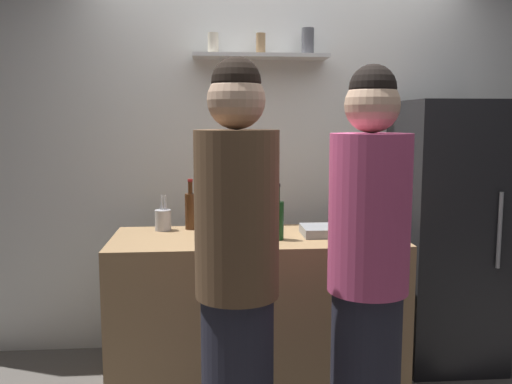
{
  "coord_description": "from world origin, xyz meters",
  "views": [
    {
      "loc": [
        -0.47,
        -2.52,
        1.56
      ],
      "look_at": [
        -0.21,
        0.52,
        1.16
      ],
      "focal_mm": 38.73,
      "sensor_mm": 36.0,
      "label": 1
    }
  ],
  "objects_px": {
    "baking_pan": "(332,230)",
    "wine_bottle_green_glass": "(277,218)",
    "utensil_holder": "(163,220)",
    "person_pink_top": "(368,279)",
    "wine_bottle_amber_glass": "(191,210)",
    "person_brown_jacket": "(237,282)",
    "refrigerator": "(446,233)",
    "water_bottle_plastic": "(223,216)"
  },
  "relations": [
    {
      "from": "baking_pan",
      "to": "wine_bottle_green_glass",
      "type": "relative_size",
      "value": 1.11
    },
    {
      "from": "refrigerator",
      "to": "wine_bottle_green_glass",
      "type": "xyz_separation_m",
      "value": [
        -1.15,
        -0.43,
        0.19
      ]
    },
    {
      "from": "wine_bottle_green_glass",
      "to": "water_bottle_plastic",
      "type": "relative_size",
      "value": 1.29
    },
    {
      "from": "utensil_holder",
      "to": "water_bottle_plastic",
      "type": "bearing_deg",
      "value": -22.87
    },
    {
      "from": "wine_bottle_amber_glass",
      "to": "water_bottle_plastic",
      "type": "distance_m",
      "value": 0.25
    },
    {
      "from": "utensil_holder",
      "to": "baking_pan",
      "type": "bearing_deg",
      "value": -12.47
    },
    {
      "from": "refrigerator",
      "to": "utensil_holder",
      "type": "relative_size",
      "value": 7.9
    },
    {
      "from": "refrigerator",
      "to": "person_brown_jacket",
      "type": "height_order",
      "value": "person_brown_jacket"
    },
    {
      "from": "water_bottle_plastic",
      "to": "person_brown_jacket",
      "type": "distance_m",
      "value": 0.93
    },
    {
      "from": "wine_bottle_green_glass",
      "to": "water_bottle_plastic",
      "type": "distance_m",
      "value": 0.33
    },
    {
      "from": "baking_pan",
      "to": "person_pink_top",
      "type": "height_order",
      "value": "person_pink_top"
    },
    {
      "from": "refrigerator",
      "to": "baking_pan",
      "type": "height_order",
      "value": "refrigerator"
    },
    {
      "from": "wine_bottle_green_glass",
      "to": "wine_bottle_amber_glass",
      "type": "bearing_deg",
      "value": 145.34
    },
    {
      "from": "wine_bottle_amber_glass",
      "to": "wine_bottle_green_glass",
      "type": "xyz_separation_m",
      "value": [
        0.48,
        -0.33,
        -0.0
      ]
    },
    {
      "from": "utensil_holder",
      "to": "water_bottle_plastic",
      "type": "relative_size",
      "value": 0.89
    },
    {
      "from": "baking_pan",
      "to": "wine_bottle_green_glass",
      "type": "distance_m",
      "value": 0.35
    },
    {
      "from": "person_pink_top",
      "to": "baking_pan",
      "type": "bearing_deg",
      "value": -33.58
    },
    {
      "from": "baking_pan",
      "to": "utensil_holder",
      "type": "xyz_separation_m",
      "value": [
        -0.97,
        0.21,
        0.04
      ]
    },
    {
      "from": "person_brown_jacket",
      "to": "wine_bottle_amber_glass",
      "type": "bearing_deg",
      "value": -112.89
    },
    {
      "from": "wine_bottle_amber_glass",
      "to": "person_brown_jacket",
      "type": "relative_size",
      "value": 0.17
    },
    {
      "from": "baking_pan",
      "to": "utensil_holder",
      "type": "relative_size",
      "value": 1.6
    },
    {
      "from": "baking_pan",
      "to": "person_brown_jacket",
      "type": "relative_size",
      "value": 0.19
    },
    {
      "from": "water_bottle_plastic",
      "to": "person_pink_top",
      "type": "relative_size",
      "value": 0.13
    },
    {
      "from": "wine_bottle_green_glass",
      "to": "refrigerator",
      "type": "bearing_deg",
      "value": 20.65
    },
    {
      "from": "baking_pan",
      "to": "wine_bottle_amber_glass",
      "type": "xyz_separation_m",
      "value": [
        -0.8,
        0.24,
        0.09
      ]
    },
    {
      "from": "baking_pan",
      "to": "person_brown_jacket",
      "type": "xyz_separation_m",
      "value": [
        -0.58,
        -0.86,
        -0.03
      ]
    },
    {
      "from": "wine_bottle_amber_glass",
      "to": "refrigerator",
      "type": "bearing_deg",
      "value": 3.56
    },
    {
      "from": "baking_pan",
      "to": "wine_bottle_green_glass",
      "type": "bearing_deg",
      "value": -163.63
    },
    {
      "from": "water_bottle_plastic",
      "to": "wine_bottle_green_glass",
      "type": "bearing_deg",
      "value": -29.06
    },
    {
      "from": "person_pink_top",
      "to": "refrigerator",
      "type": "bearing_deg",
      "value": -68.17
    },
    {
      "from": "wine_bottle_amber_glass",
      "to": "person_pink_top",
      "type": "height_order",
      "value": "person_pink_top"
    },
    {
      "from": "water_bottle_plastic",
      "to": "refrigerator",
      "type": "bearing_deg",
      "value": 10.66
    },
    {
      "from": "person_brown_jacket",
      "to": "refrigerator",
      "type": "bearing_deg",
      "value": -174.02
    },
    {
      "from": "baking_pan",
      "to": "utensil_holder",
      "type": "height_order",
      "value": "utensil_holder"
    },
    {
      "from": "utensil_holder",
      "to": "person_pink_top",
      "type": "relative_size",
      "value": 0.12
    },
    {
      "from": "person_pink_top",
      "to": "person_brown_jacket",
      "type": "xyz_separation_m",
      "value": [
        -0.56,
        -0.05,
        0.01
      ]
    },
    {
      "from": "refrigerator",
      "to": "wine_bottle_amber_glass",
      "type": "relative_size",
      "value": 5.57
    },
    {
      "from": "wine_bottle_green_glass",
      "to": "person_pink_top",
      "type": "height_order",
      "value": "person_pink_top"
    },
    {
      "from": "water_bottle_plastic",
      "to": "person_pink_top",
      "type": "bearing_deg",
      "value": -56.09
    },
    {
      "from": "wine_bottle_green_glass",
      "to": "person_brown_jacket",
      "type": "relative_size",
      "value": 0.17
    },
    {
      "from": "refrigerator",
      "to": "person_brown_jacket",
      "type": "bearing_deg",
      "value": -139.65
    },
    {
      "from": "utensil_holder",
      "to": "wine_bottle_amber_glass",
      "type": "bearing_deg",
      "value": 7.66
    }
  ]
}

